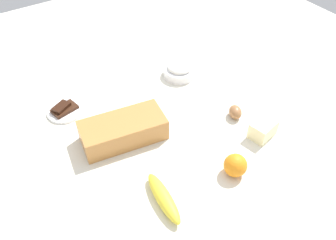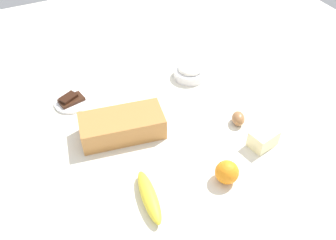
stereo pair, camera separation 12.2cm
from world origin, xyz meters
name	(u,v)px [view 1 (the left image)]	position (x,y,z in m)	size (l,w,h in m)	color
ground_plane	(168,130)	(0.00, 0.00, -0.01)	(2.40, 2.40, 0.02)	silver
loaf_pan	(123,130)	(0.15, -0.04, 0.04)	(0.30, 0.17, 0.08)	#B77A3D
flour_bowl	(180,70)	(-0.21, -0.23, 0.03)	(0.13, 0.13, 0.06)	white
banana	(164,198)	(0.18, 0.25, 0.02)	(0.19, 0.04, 0.04)	yellow
orange_fruit	(235,165)	(-0.06, 0.28, 0.04)	(0.07, 0.07, 0.07)	orange
butter_block	(263,129)	(-0.25, 0.21, 0.03)	(0.09, 0.06, 0.06)	#F4EDB2
egg_near_butter	(235,112)	(-0.24, 0.08, 0.02)	(0.04, 0.04, 0.06)	#9D693F
chocolate_plate	(65,110)	(0.27, -0.28, 0.01)	(0.13, 0.13, 0.03)	white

